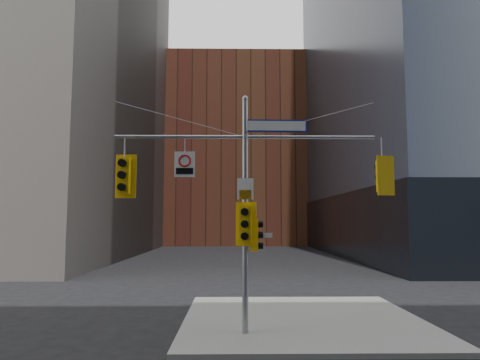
{
  "coord_description": "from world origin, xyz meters",
  "views": [
    {
      "loc": [
        -0.36,
        -10.93,
        3.42
      ],
      "look_at": [
        -0.16,
        2.0,
        4.67
      ],
      "focal_mm": 32.0,
      "sensor_mm": 36.0,
      "label": 1
    }
  ],
  "objects_px": {
    "signal_assembly": "(245,188)",
    "traffic_light_west_arm": "(124,176)",
    "traffic_light_pole_side": "(256,235)",
    "regulatory_sign_arm": "(185,163)",
    "traffic_light_pole_front": "(246,224)",
    "street_sign_blade": "(275,126)",
    "traffic_light_east_arm": "(382,176)"
  },
  "relations": [
    {
      "from": "signal_assembly",
      "to": "traffic_light_west_arm",
      "type": "height_order",
      "value": "signal_assembly"
    },
    {
      "from": "traffic_light_pole_side",
      "to": "regulatory_sign_arm",
      "type": "distance_m",
      "value": 3.06
    },
    {
      "from": "traffic_light_pole_side",
      "to": "signal_assembly",
      "type": "bearing_deg",
      "value": 94.08
    },
    {
      "from": "signal_assembly",
      "to": "traffic_light_pole_front",
      "type": "xyz_separation_m",
      "value": [
        0.0,
        -0.27,
        -1.07
      ]
    },
    {
      "from": "traffic_light_pole_front",
      "to": "street_sign_blade",
      "type": "height_order",
      "value": "street_sign_blade"
    },
    {
      "from": "signal_assembly",
      "to": "traffic_light_pole_side",
      "type": "bearing_deg",
      "value": 0.85
    },
    {
      "from": "traffic_light_pole_side",
      "to": "traffic_light_west_arm",
      "type": "bearing_deg",
      "value": 93.1
    },
    {
      "from": "regulatory_sign_arm",
      "to": "traffic_light_west_arm",
      "type": "bearing_deg",
      "value": -179.54
    },
    {
      "from": "traffic_light_pole_side",
      "to": "regulatory_sign_arm",
      "type": "relative_size",
      "value": 1.23
    },
    {
      "from": "traffic_light_west_arm",
      "to": "traffic_light_east_arm",
      "type": "xyz_separation_m",
      "value": [
        7.89,
        -0.01,
        0.0
      ]
    },
    {
      "from": "traffic_light_east_arm",
      "to": "regulatory_sign_arm",
      "type": "bearing_deg",
      "value": -14.4
    },
    {
      "from": "street_sign_blade",
      "to": "signal_assembly",
      "type": "bearing_deg",
      "value": 178.57
    },
    {
      "from": "traffic_light_west_arm",
      "to": "traffic_light_east_arm",
      "type": "distance_m",
      "value": 7.89
    },
    {
      "from": "street_sign_blade",
      "to": "traffic_light_west_arm",
      "type": "bearing_deg",
      "value": 178.22
    },
    {
      "from": "signal_assembly",
      "to": "regulatory_sign_arm",
      "type": "xyz_separation_m",
      "value": [
        -1.84,
        -0.02,
        0.76
      ]
    },
    {
      "from": "traffic_light_pole_side",
      "to": "traffic_light_east_arm",
      "type": "bearing_deg",
      "value": -86.83
    },
    {
      "from": "traffic_light_pole_side",
      "to": "regulatory_sign_arm",
      "type": "xyz_separation_m",
      "value": [
        -2.16,
        -0.02,
        2.16
      ]
    },
    {
      "from": "traffic_light_west_arm",
      "to": "traffic_light_pole_side",
      "type": "bearing_deg",
      "value": 3.15
    },
    {
      "from": "signal_assembly",
      "to": "regulatory_sign_arm",
      "type": "distance_m",
      "value": 1.99
    },
    {
      "from": "signal_assembly",
      "to": "street_sign_blade",
      "type": "bearing_deg",
      "value": 0.22
    },
    {
      "from": "signal_assembly",
      "to": "street_sign_blade",
      "type": "distance_m",
      "value": 2.14
    },
    {
      "from": "street_sign_blade",
      "to": "regulatory_sign_arm",
      "type": "height_order",
      "value": "street_sign_blade"
    },
    {
      "from": "traffic_light_east_arm",
      "to": "signal_assembly",
      "type": "bearing_deg",
      "value": -14.59
    },
    {
      "from": "traffic_light_pole_side",
      "to": "street_sign_blade",
      "type": "distance_m",
      "value": 3.39
    },
    {
      "from": "signal_assembly",
      "to": "traffic_light_west_arm",
      "type": "bearing_deg",
      "value": 179.79
    },
    {
      "from": "traffic_light_west_arm",
      "to": "signal_assembly",
      "type": "bearing_deg",
      "value": 3.07
    },
    {
      "from": "street_sign_blade",
      "to": "regulatory_sign_arm",
      "type": "xyz_separation_m",
      "value": [
        -2.77,
        -0.02,
        -1.17
      ]
    },
    {
      "from": "traffic_light_east_arm",
      "to": "regulatory_sign_arm",
      "type": "relative_size",
      "value": 1.54
    },
    {
      "from": "traffic_light_east_arm",
      "to": "traffic_light_pole_side",
      "type": "bearing_deg",
      "value": -14.66
    },
    {
      "from": "traffic_light_west_arm",
      "to": "street_sign_blade",
      "type": "bearing_deg",
      "value": 3.15
    },
    {
      "from": "signal_assembly",
      "to": "traffic_light_pole_side",
      "type": "height_order",
      "value": "signal_assembly"
    },
    {
      "from": "traffic_light_pole_front",
      "to": "street_sign_blade",
      "type": "distance_m",
      "value": 3.16
    }
  ]
}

